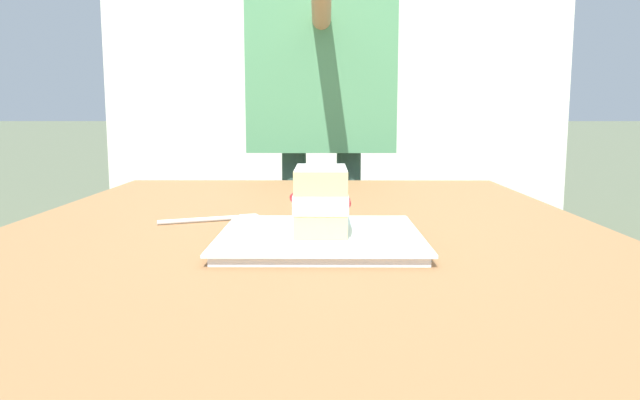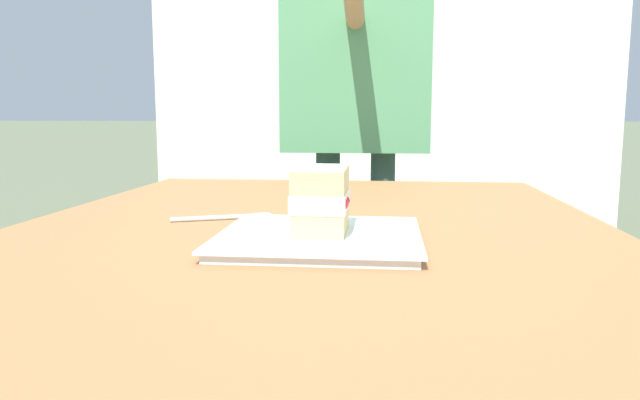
# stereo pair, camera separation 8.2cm
# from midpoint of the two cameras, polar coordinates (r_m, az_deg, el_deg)

# --- Properties ---
(patio_table) EXTENTS (1.31, 0.97, 0.78)m
(patio_table) POSITION_cam_midpoint_polar(r_m,az_deg,el_deg) (1.02, -3.85, -8.10)
(patio_table) COLOR olive
(patio_table) RESTS_ON ground
(dessert_plate) EXTENTS (0.28, 0.28, 0.02)m
(dessert_plate) POSITION_cam_midpoint_polar(r_m,az_deg,el_deg) (0.84, -2.79, -3.62)
(dessert_plate) COLOR white
(dessert_plate) RESTS_ON patio_table
(cake_slice) EXTENTS (0.12, 0.08, 0.09)m
(cake_slice) POSITION_cam_midpoint_polar(r_m,az_deg,el_deg) (0.84, -2.73, 0.01)
(cake_slice) COLOR #E0C17A
(cake_slice) RESTS_ON dessert_plate
(dessert_fork) EXTENTS (0.08, 0.16, 0.01)m
(dessert_fork) POSITION_cam_midpoint_polar(r_m,az_deg,el_deg) (1.04, -12.02, -1.78)
(dessert_fork) COLOR silver
(dessert_fork) RESTS_ON patio_table
(diner_person) EXTENTS (0.60, 0.45, 1.66)m
(diner_person) POSITION_cam_midpoint_polar(r_m,az_deg,el_deg) (1.91, -1.12, 12.71)
(diner_person) COLOR #334B43
(diner_person) RESTS_ON ground
(patio_building) EXTENTS (3.12, 2.30, 3.49)m
(patio_building) POSITION_cam_midpoint_polar(r_m,az_deg,el_deg) (4.65, 0.69, 17.91)
(patio_building) COLOR silver
(patio_building) RESTS_ON ground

